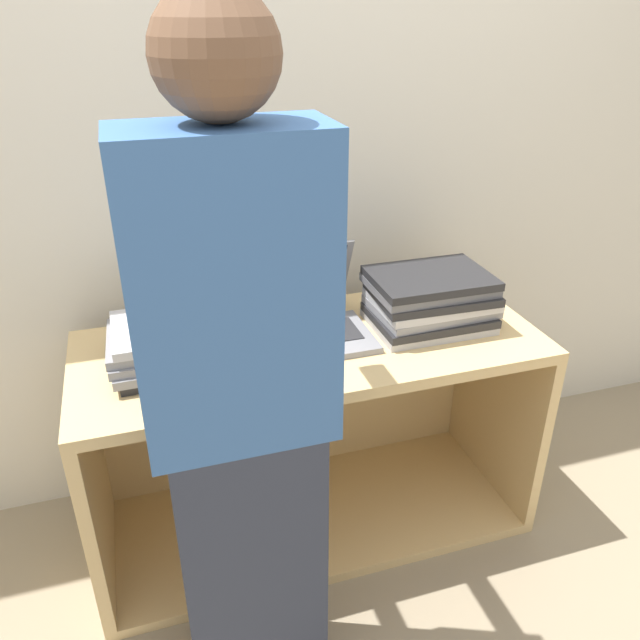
{
  "coord_description": "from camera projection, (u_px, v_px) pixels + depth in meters",
  "views": [
    {
      "loc": [
        -0.48,
        -1.31,
        1.67
      ],
      "look_at": [
        0.0,
        0.21,
        0.85
      ],
      "focal_mm": 35.0,
      "sensor_mm": 36.0,
      "label": 1
    }
  ],
  "objects": [
    {
      "name": "laptop_stack_right",
      "position": [
        430.0,
        300.0,
        1.98
      ],
      "size": [
        0.39,
        0.29,
        0.18
      ],
      "color": "#B7B7BC",
      "rests_on": "cart"
    },
    {
      "name": "wall_back",
      "position": [
        275.0,
        159.0,
        2.04
      ],
      "size": [
        8.0,
        0.05,
        2.4
      ],
      "color": "beige",
      "rests_on": "ground_plane"
    },
    {
      "name": "laptop_open",
      "position": [
        306.0,
        318.0,
        1.95
      ],
      "size": [
        0.37,
        0.38,
        0.26
      ],
      "color": "gray",
      "rests_on": "cart"
    },
    {
      "name": "laptop_stack_left",
      "position": [
        178.0,
        343.0,
        1.78
      ],
      "size": [
        0.39,
        0.29,
        0.13
      ],
      "color": "#232326",
      "rests_on": "cart"
    },
    {
      "name": "ground_plane",
      "position": [
        339.0,
        582.0,
        2.0
      ],
      "size": [
        12.0,
        12.0,
        0.0
      ],
      "primitive_type": "plane",
      "color": "gray"
    },
    {
      "name": "person",
      "position": [
        241.0,
        415.0,
        1.36
      ],
      "size": [
        0.4,
        0.53,
        1.7
      ],
      "color": "#2D3342",
      "rests_on": "ground_plane"
    },
    {
      "name": "cart",
      "position": [
        306.0,
        424.0,
        2.15
      ],
      "size": [
        1.43,
        0.59,
        0.73
      ],
      "color": "tan",
      "rests_on": "ground_plane"
    }
  ]
}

